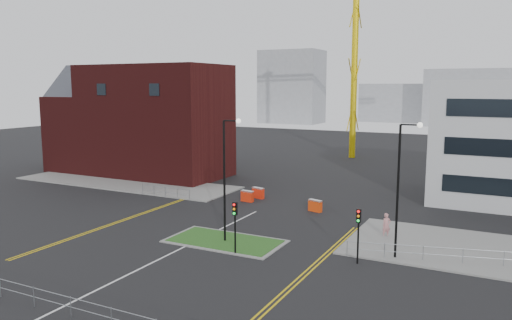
{
  "coord_description": "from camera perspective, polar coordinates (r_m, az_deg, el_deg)",
  "views": [
    {
      "loc": [
        20.21,
        -22.74,
        11.49
      ],
      "look_at": [
        0.61,
        15.82,
        5.0
      ],
      "focal_mm": 35.0,
      "sensor_mm": 36.0,
      "label": 1
    }
  ],
  "objects": [
    {
      "name": "railing_right",
      "position": [
        35.87,
        26.5,
        -9.76
      ],
      "size": [
        19.05,
        5.05,
        1.1
      ],
      "color": "gray",
      "rests_on": "ground"
    },
    {
      "name": "pedestrian",
      "position": [
        39.52,
        14.68,
        -7.24
      ],
      "size": [
        0.81,
        0.79,
        1.88
      ],
      "primitive_type": "imported",
      "rotation": [
        0.0,
        0.0,
        0.74
      ],
      "color": "tan",
      "rests_on": "ground"
    },
    {
      "name": "traffic_light_right",
      "position": [
        33.02,
        11.63,
        -7.32
      ],
      "size": [
        0.28,
        0.33,
        3.65
      ],
      "color": "black",
      "rests_on": "ground"
    },
    {
      "name": "brick_building",
      "position": [
        66.79,
        -13.46,
        4.31
      ],
      "size": [
        24.2,
        10.07,
        14.24
      ],
      "color": "#411010",
      "rests_on": "ground"
    },
    {
      "name": "skyline_a",
      "position": [
        154.92,
        4.12,
        8.33
      ],
      "size": [
        18.0,
        12.0,
        22.0
      ],
      "primitive_type": "cube",
      "color": "gray",
      "rests_on": "ground"
    },
    {
      "name": "barrier_right",
      "position": [
        46.27,
        6.77,
        -5.15
      ],
      "size": [
        1.37,
        0.79,
        1.1
      ],
      "color": "red",
      "rests_on": "ground"
    },
    {
      "name": "skyline_d",
      "position": [
        165.26,
        17.21,
        6.25
      ],
      "size": [
        30.0,
        12.0,
        12.0
      ],
      "primitive_type": "cube",
      "color": "gray",
      "rests_on": "ground"
    },
    {
      "name": "island_kerb",
      "position": [
        37.52,
        -3.57,
        -9.25
      ],
      "size": [
        8.6,
        4.6,
        0.08
      ],
      "primitive_type": "cube",
      "color": "slate",
      "rests_on": "ground"
    },
    {
      "name": "yellow_right_a",
      "position": [
        32.75,
        6.23,
        -12.05
      ],
      "size": [
        0.12,
        20.0,
        0.01
      ],
      "primitive_type": "cube",
      "color": "gold",
      "rests_on": "ground"
    },
    {
      "name": "yellow_left_b",
      "position": [
        45.16,
        -14.1,
        -6.46
      ],
      "size": [
        0.12,
        24.0,
        0.01
      ],
      "primitive_type": "cube",
      "color": "gold",
      "rests_on": "ground"
    },
    {
      "name": "ground",
      "position": [
        32.52,
        -14.05,
        -12.42
      ],
      "size": [
        200.0,
        200.0,
        0.0
      ],
      "primitive_type": "plane",
      "color": "black",
      "rests_on": "ground"
    },
    {
      "name": "barrier_left",
      "position": [
        49.8,
        -1.01,
        -4.09
      ],
      "size": [
        1.38,
        0.64,
        1.11
      ],
      "color": "red",
      "rests_on": "ground"
    },
    {
      "name": "traffic_light_island",
      "position": [
        34.16,
        -2.43,
        -6.61
      ],
      "size": [
        0.28,
        0.33,
        3.65
      ],
      "color": "black",
      "rests_on": "ground"
    },
    {
      "name": "pavement_left",
      "position": [
        61.23,
        -14.75,
        -2.51
      ],
      "size": [
        28.0,
        8.0,
        0.12
      ],
      "primitive_type": "cube",
      "color": "slate",
      "rests_on": "ground"
    },
    {
      "name": "barrier_mid",
      "position": [
        51.27,
        0.25,
        -3.73
      ],
      "size": [
        1.39,
        0.77,
        1.11
      ],
      "color": "red",
      "rests_on": "ground"
    },
    {
      "name": "centre_line",
      "position": [
        33.95,
        -11.8,
        -11.43
      ],
      "size": [
        0.15,
        30.0,
        0.01
      ],
      "primitive_type": "cube",
      "color": "silver",
      "rests_on": "ground"
    },
    {
      "name": "skyline_b",
      "position": [
        153.12,
        23.28,
        6.54
      ],
      "size": [
        24.0,
        12.0,
        16.0
      ],
      "primitive_type": "cube",
      "color": "gray",
      "rests_on": "ground"
    },
    {
      "name": "yellow_right_b",
      "position": [
        32.65,
        6.73,
        -12.12
      ],
      "size": [
        0.12,
        20.0,
        0.01
      ],
      "primitive_type": "cube",
      "color": "gold",
      "rests_on": "ground"
    },
    {
      "name": "railing_left",
      "position": [
        52.43,
        -10.3,
        -3.43
      ],
      "size": [
        6.05,
        0.05,
        1.1
      ],
      "color": "gray",
      "rests_on": "ground"
    },
    {
      "name": "yellow_left_a",
      "position": [
        45.35,
        -14.39,
        -6.41
      ],
      "size": [
        0.12,
        24.0,
        0.01
      ],
      "primitive_type": "cube",
      "color": "gold",
      "rests_on": "ground"
    },
    {
      "name": "railing_front",
      "position": [
        28.34,
        -22.33,
        -14.33
      ],
      "size": [
        24.05,
        0.05,
        1.1
      ],
      "color": "gray",
      "rests_on": "ground"
    },
    {
      "name": "grass_island",
      "position": [
        37.51,
        -3.57,
        -9.22
      ],
      "size": [
        8.0,
        4.0,
        0.12
      ],
      "primitive_type": "cube",
      "color": "#244C19",
      "rests_on": "ground"
    },
    {
      "name": "streetlamp_right_near",
      "position": [
        33.83,
        16.31,
        -2.16
      ],
      "size": [
        1.46,
        0.36,
        9.18
      ],
      "color": "black",
      "rests_on": "ground"
    },
    {
      "name": "streetlamp_island",
      "position": [
        36.13,
        -3.35,
        -1.16
      ],
      "size": [
        1.46,
        0.36,
        9.18
      ],
      "color": "black",
      "rests_on": "ground"
    }
  ]
}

